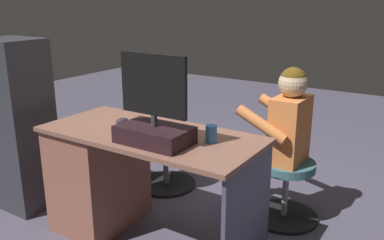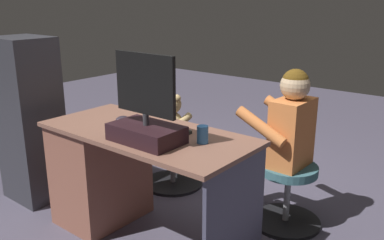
{
  "view_description": "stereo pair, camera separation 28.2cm",
  "coord_description": "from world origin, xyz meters",
  "px_view_note": "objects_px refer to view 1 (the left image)",
  "views": [
    {
      "loc": [
        -1.53,
        2.25,
        1.56
      ],
      "look_at": [
        -0.06,
        -0.03,
        0.75
      ],
      "focal_mm": 38.77,
      "sensor_mm": 36.0,
      "label": 1
    },
    {
      "loc": [
        -1.76,
        2.08,
        1.56
      ],
      "look_at": [
        -0.06,
        -0.03,
        0.75
      ],
      "focal_mm": 38.77,
      "sensor_mm": 36.0,
      "label": 2
    }
  ],
  "objects_px": {
    "keyboard": "(163,129)",
    "person": "(278,130)",
    "teddy_bear": "(166,118)",
    "desk": "(110,172)",
    "visitor_chair": "(286,186)",
    "monitor": "(154,121)",
    "computer_mouse": "(122,121)",
    "cup": "(211,134)",
    "tv_remote": "(136,130)",
    "office_chair_teddy": "(166,157)"
  },
  "relations": [
    {
      "from": "tv_remote",
      "to": "teddy_bear",
      "type": "height_order",
      "value": "teddy_bear"
    },
    {
      "from": "computer_mouse",
      "to": "person",
      "type": "height_order",
      "value": "person"
    },
    {
      "from": "office_chair_teddy",
      "to": "teddy_bear",
      "type": "relative_size",
      "value": 1.4
    },
    {
      "from": "office_chair_teddy",
      "to": "visitor_chair",
      "type": "xyz_separation_m",
      "value": [
        -1.05,
        -0.02,
        -0.0
      ]
    },
    {
      "from": "monitor",
      "to": "cup",
      "type": "relative_size",
      "value": 5.03
    },
    {
      "from": "desk",
      "to": "visitor_chair",
      "type": "distance_m",
      "value": 1.25
    },
    {
      "from": "keyboard",
      "to": "cup",
      "type": "xyz_separation_m",
      "value": [
        -0.36,
        0.02,
        0.04
      ]
    },
    {
      "from": "teddy_bear",
      "to": "cup",
      "type": "bearing_deg",
      "value": 140.15
    },
    {
      "from": "keyboard",
      "to": "person",
      "type": "distance_m",
      "value": 0.85
    },
    {
      "from": "monitor",
      "to": "teddy_bear",
      "type": "bearing_deg",
      "value": -57.0
    },
    {
      "from": "office_chair_teddy",
      "to": "keyboard",
      "type": "bearing_deg",
      "value": 125.78
    },
    {
      "from": "monitor",
      "to": "visitor_chair",
      "type": "relative_size",
      "value": 1.03
    },
    {
      "from": "keyboard",
      "to": "visitor_chair",
      "type": "height_order",
      "value": "keyboard"
    },
    {
      "from": "cup",
      "to": "tv_remote",
      "type": "bearing_deg",
      "value": 9.67
    },
    {
      "from": "keyboard",
      "to": "visitor_chair",
      "type": "xyz_separation_m",
      "value": [
        -0.57,
        -0.69,
        -0.51
      ]
    },
    {
      "from": "monitor",
      "to": "keyboard",
      "type": "relative_size",
      "value": 1.21
    },
    {
      "from": "tv_remote",
      "to": "visitor_chair",
      "type": "xyz_separation_m",
      "value": [
        -0.7,
        -0.79,
        -0.51
      ]
    },
    {
      "from": "monitor",
      "to": "visitor_chair",
      "type": "bearing_deg",
      "value": -118.32
    },
    {
      "from": "desk",
      "to": "keyboard",
      "type": "xyz_separation_m",
      "value": [
        -0.41,
        -0.07,
        0.36
      ]
    },
    {
      "from": "visitor_chair",
      "to": "cup",
      "type": "bearing_deg",
      "value": 73.27
    },
    {
      "from": "monitor",
      "to": "tv_remote",
      "type": "relative_size",
      "value": 3.39
    },
    {
      "from": "teddy_bear",
      "to": "visitor_chair",
      "type": "distance_m",
      "value": 1.11
    },
    {
      "from": "desk",
      "to": "tv_remote",
      "type": "distance_m",
      "value": 0.46
    },
    {
      "from": "monitor",
      "to": "keyboard",
      "type": "height_order",
      "value": "monitor"
    },
    {
      "from": "keyboard",
      "to": "teddy_bear",
      "type": "distance_m",
      "value": 0.85
    },
    {
      "from": "computer_mouse",
      "to": "cup",
      "type": "relative_size",
      "value": 0.95
    },
    {
      "from": "monitor",
      "to": "person",
      "type": "relative_size",
      "value": 0.46
    },
    {
      "from": "tv_remote",
      "to": "office_chair_teddy",
      "type": "bearing_deg",
      "value": -84.47
    },
    {
      "from": "office_chair_teddy",
      "to": "desk",
      "type": "bearing_deg",
      "value": 95.13
    },
    {
      "from": "cup",
      "to": "visitor_chair",
      "type": "bearing_deg",
      "value": -106.73
    },
    {
      "from": "desk",
      "to": "visitor_chair",
      "type": "height_order",
      "value": "desk"
    },
    {
      "from": "desk",
      "to": "tv_remote",
      "type": "height_order",
      "value": "tv_remote"
    },
    {
      "from": "person",
      "to": "teddy_bear",
      "type": "bearing_deg",
      "value": 0.55
    },
    {
      "from": "monitor",
      "to": "computer_mouse",
      "type": "relative_size",
      "value": 5.3
    },
    {
      "from": "office_chair_teddy",
      "to": "teddy_bear",
      "type": "height_order",
      "value": "teddy_bear"
    },
    {
      "from": "cup",
      "to": "visitor_chair",
      "type": "distance_m",
      "value": 0.93
    },
    {
      "from": "computer_mouse",
      "to": "visitor_chair",
      "type": "xyz_separation_m",
      "value": [
        -0.9,
        -0.71,
        -0.52
      ]
    },
    {
      "from": "desk",
      "to": "teddy_bear",
      "type": "distance_m",
      "value": 0.77
    },
    {
      "from": "monitor",
      "to": "cup",
      "type": "bearing_deg",
      "value": -145.9
    },
    {
      "from": "office_chair_teddy",
      "to": "person",
      "type": "xyz_separation_m",
      "value": [
        -0.97,
        -0.02,
        0.4
      ]
    },
    {
      "from": "teddy_bear",
      "to": "visitor_chair",
      "type": "xyz_separation_m",
      "value": [
        -1.05,
        -0.01,
        -0.35
      ]
    },
    {
      "from": "monitor",
      "to": "teddy_bear",
      "type": "xyz_separation_m",
      "value": [
        0.57,
        -0.88,
        -0.29
      ]
    },
    {
      "from": "tv_remote",
      "to": "visitor_chair",
      "type": "distance_m",
      "value": 1.18
    },
    {
      "from": "computer_mouse",
      "to": "visitor_chair",
      "type": "relative_size",
      "value": 0.2
    },
    {
      "from": "monitor",
      "to": "office_chair_teddy",
      "type": "xyz_separation_m",
      "value": [
        0.57,
        -0.87,
        -0.63
      ]
    },
    {
      "from": "computer_mouse",
      "to": "cup",
      "type": "distance_m",
      "value": 0.68
    },
    {
      "from": "cup",
      "to": "computer_mouse",
      "type": "bearing_deg",
      "value": -0.2
    },
    {
      "from": "visitor_chair",
      "to": "teddy_bear",
      "type": "bearing_deg",
      "value": 0.61
    },
    {
      "from": "person",
      "to": "cup",
      "type": "bearing_deg",
      "value": 79.47
    },
    {
      "from": "monitor",
      "to": "tv_remote",
      "type": "height_order",
      "value": "monitor"
    }
  ]
}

